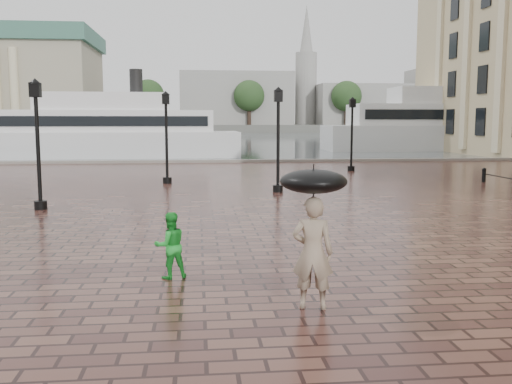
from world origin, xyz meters
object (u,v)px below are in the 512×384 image
adult_pedestrian (313,253)px  child_pedestrian (170,245)px  street_lamps (174,137)px  ferry_far (454,125)px  ferry_near (105,131)px

adult_pedestrian → child_pedestrian: size_ratio=1.42×
child_pedestrian → street_lamps: bearing=-106.9°
street_lamps → ferry_far: bearing=46.9°
child_pedestrian → ferry_far: 54.44m
street_lamps → ferry_near: ferry_near is taller
adult_pedestrian → ferry_near: size_ratio=0.08×
street_lamps → ferry_far: (28.06, 29.95, 0.37)m
child_pedestrian → ferry_far: ferry_far is taller
street_lamps → adult_pedestrian: (3.01, -19.07, -1.39)m
adult_pedestrian → ferry_far: (25.05, 49.02, 1.75)m
ferry_far → street_lamps: bearing=-132.1°
adult_pedestrian → ferry_far: size_ratio=0.07×
street_lamps → ferry_near: bearing=107.5°
ferry_far → adult_pedestrian: bearing=-116.1°
street_lamps → child_pedestrian: bearing=-88.1°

